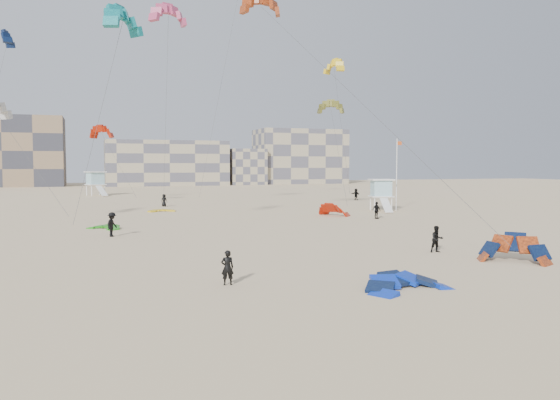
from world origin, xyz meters
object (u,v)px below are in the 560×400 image
object	(u,v)px
kitesurfer_main	(227,268)
lifeguard_tower_near	(381,195)
kite_ground_orange	(513,262)
kite_ground_blue	(407,289)

from	to	relation	value
kitesurfer_main	lifeguard_tower_near	world-z (taller)	lifeguard_tower_near
kite_ground_orange	kitesurfer_main	size ratio (longest dim) A/B	2.43
kite_ground_orange	kitesurfer_main	world-z (taller)	kite_ground_orange
kite_ground_orange	kitesurfer_main	xyz separation A→B (m)	(-16.64, -0.54, 0.80)
lifeguard_tower_near	kitesurfer_main	bearing A→B (deg)	-113.69
kite_ground_blue	lifeguard_tower_near	xyz separation A→B (m)	(19.58, 37.23, 1.89)
kite_ground_blue	kitesurfer_main	xyz separation A→B (m)	(-7.29, 3.40, 0.80)
kite_ground_blue	kitesurfer_main	bearing A→B (deg)	145.15
kitesurfer_main	lifeguard_tower_near	size ratio (longest dim) A/B	0.29
kite_ground_orange	kitesurfer_main	bearing A→B (deg)	-131.40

